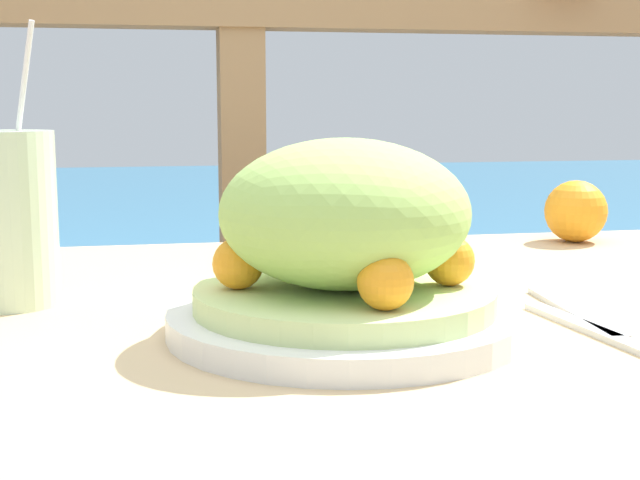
{
  "coord_description": "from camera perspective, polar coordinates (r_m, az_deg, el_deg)",
  "views": [
    {
      "loc": [
        -0.15,
        -0.7,
        0.91
      ],
      "look_at": [
        0.0,
        0.06,
        0.79
      ],
      "focal_mm": 50.0,
      "sensor_mm": 36.0,
      "label": 1
    }
  ],
  "objects": [
    {
      "name": "sea_backdrop",
      "position": [
        3.98,
        -8.72,
        -0.89
      ],
      "size": [
        12.0,
        4.0,
        0.5
      ],
      "color": "teal",
      "rests_on": "ground_plane"
    },
    {
      "name": "fork",
      "position": [
        0.8,
        15.94,
        -4.43
      ],
      "size": [
        0.03,
        0.18,
        0.0
      ],
      "color": "silver",
      "rests_on": "patio_table"
    },
    {
      "name": "railing_fence",
      "position": [
        1.43,
        -5.03,
        5.56
      ],
      "size": [
        2.8,
        0.08,
        1.12
      ],
      "color": "#937551",
      "rests_on": "ground_plane"
    },
    {
      "name": "drink_glass",
      "position": [
        0.84,
        -19.33,
        1.32
      ],
      "size": [
        0.09,
        0.09,
        0.25
      ],
      "color": "beige",
      "rests_on": "patio_table"
    },
    {
      "name": "knife",
      "position": [
        0.74,
        17.08,
        -5.53
      ],
      "size": [
        0.04,
        0.18,
        0.0
      ],
      "color": "silver",
      "rests_on": "patio_table"
    },
    {
      "name": "salad_plate",
      "position": [
        0.69,
        1.58,
        -0.67
      ],
      "size": [
        0.28,
        0.28,
        0.15
      ],
      "color": "silver",
      "rests_on": "patio_table"
    },
    {
      "name": "patio_table",
      "position": [
        0.77,
        0.92,
        -11.62
      ],
      "size": [
        1.24,
        0.9,
        0.73
      ],
      "color": "tan",
      "rests_on": "ground_plane"
    },
    {
      "name": "orange_near_basket",
      "position": [
        1.21,
        16.05,
        1.78
      ],
      "size": [
        0.08,
        0.08,
        0.08
      ],
      "color": "orange",
      "rests_on": "patio_table"
    }
  ]
}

